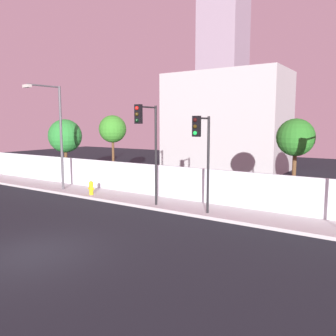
% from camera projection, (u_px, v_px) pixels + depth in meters
% --- Properties ---
extents(ground_plane, '(80.00, 80.00, 0.00)m').
position_uv_depth(ground_plane, '(32.00, 254.00, 11.58)').
color(ground_plane, black).
extents(sidewalk, '(36.00, 2.40, 0.15)m').
position_uv_depth(sidewalk, '(168.00, 205.00, 18.34)').
color(sidewalk, '#B7B7B7').
rests_on(sidewalk, ground).
extents(perimeter_wall, '(36.00, 0.18, 1.80)m').
position_uv_depth(perimeter_wall, '(181.00, 183.00, 19.28)').
color(perimeter_wall, silver).
rests_on(perimeter_wall, sidewalk).
extents(traffic_light_left, '(0.35, 1.31, 4.51)m').
position_uv_depth(traffic_light_left, '(202.00, 143.00, 15.46)').
color(traffic_light_left, black).
rests_on(traffic_light_left, sidewalk).
extents(traffic_light_right, '(0.34, 1.68, 5.06)m').
position_uv_depth(traffic_light_right, '(147.00, 134.00, 16.89)').
color(traffic_light_right, black).
rests_on(traffic_light_right, sidewalk).
extents(street_lamp_curbside, '(0.62, 2.34, 6.45)m').
position_uv_depth(street_lamp_curbside, '(56.00, 128.00, 21.48)').
color(street_lamp_curbside, '#4C4C51').
rests_on(street_lamp_curbside, sidewalk).
extents(fire_hydrant, '(0.44, 0.26, 0.81)m').
position_uv_depth(fire_hydrant, '(91.00, 187.00, 20.48)').
color(fire_hydrant, gold).
rests_on(fire_hydrant, sidewalk).
extents(roadside_tree_leftmost, '(2.47, 2.47, 4.65)m').
position_uv_depth(roadside_tree_leftmost, '(65.00, 136.00, 25.83)').
color(roadside_tree_leftmost, brown).
rests_on(roadside_tree_leftmost, ground).
extents(roadside_tree_midleft, '(1.82, 1.82, 4.88)m').
position_uv_depth(roadside_tree_midleft, '(113.00, 129.00, 23.14)').
color(roadside_tree_midleft, brown).
rests_on(roadside_tree_midleft, ground).
extents(roadside_tree_midright, '(1.81, 1.81, 4.57)m').
position_uv_depth(roadside_tree_midright, '(296.00, 138.00, 16.69)').
color(roadside_tree_midright, brown).
rests_on(roadside_tree_midright, ground).
extents(low_building_distant, '(10.95, 6.00, 8.95)m').
position_uv_depth(low_building_distant, '(226.00, 122.00, 32.43)').
color(low_building_distant, '#B2B2B2').
rests_on(low_building_distant, ground).
extents(tower_on_skyline, '(5.31, 5.00, 29.23)m').
position_uv_depth(tower_on_skyline, '(223.00, 43.00, 44.36)').
color(tower_on_skyline, gray).
rests_on(tower_on_skyline, ground).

